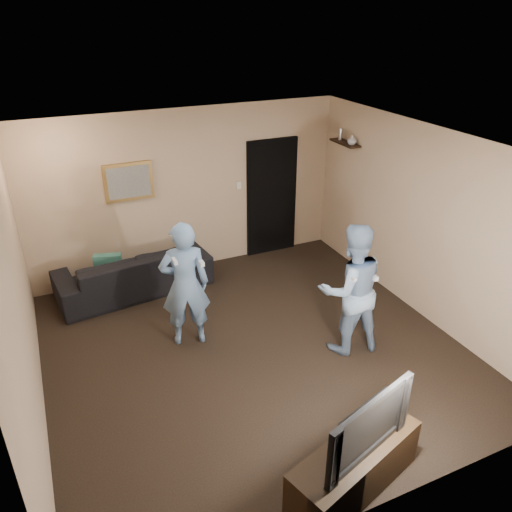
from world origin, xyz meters
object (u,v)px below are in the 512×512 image
television (360,422)px  wii_player_right (351,289)px  wii_player_left (185,285)px  sofa (134,271)px  tv_console (354,467)px

television → wii_player_right: bearing=40.7°
television → wii_player_left: wii_player_left is taller
sofa → television: television is taller
tv_console → wii_player_left: size_ratio=0.82×
wii_player_left → television: bearing=-76.0°
sofa → wii_player_left: size_ratio=1.35×
television → wii_player_right: size_ratio=0.62×
sofa → wii_player_left: (0.36, -1.57, 0.51)m
sofa → television: 4.47m
sofa → television: (1.04, -4.32, 0.47)m
sofa → wii_player_right: 3.35m
sofa → tv_console: size_ratio=1.66×
television → wii_player_right: (1.11, 1.80, 0.05)m
wii_player_left → wii_player_right: (1.79, -0.95, 0.01)m
sofa → wii_player_right: (2.15, -2.53, 0.52)m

